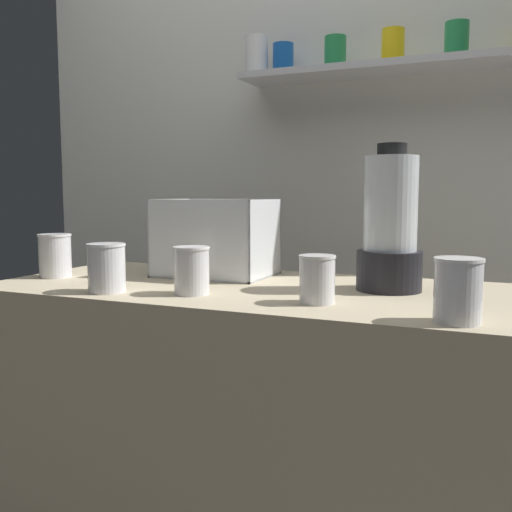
{
  "coord_description": "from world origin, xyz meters",
  "views": [
    {
      "loc": [
        0.59,
        -1.37,
        1.14
      ],
      "look_at": [
        0.0,
        0.0,
        0.98
      ],
      "focal_mm": 40.31,
      "sensor_mm": 36.0,
      "label": 1
    }
  ],
  "objects_px": {
    "juice_cup_pomegranate_far_left": "(55,257)",
    "blender_pitcher": "(390,230)",
    "juice_cup_carrot_far_right": "(458,293)",
    "juice_cup_carrot_right": "(317,282)",
    "juice_cup_beet_left": "(107,271)",
    "carrot_display_bin": "(217,252)",
    "juice_cup_mango_middle": "(192,273)"
  },
  "relations": [
    {
      "from": "juice_cup_mango_middle",
      "to": "juice_cup_carrot_far_right",
      "type": "relative_size",
      "value": 0.94
    },
    {
      "from": "blender_pitcher",
      "to": "juice_cup_carrot_far_right",
      "type": "height_order",
      "value": "blender_pitcher"
    },
    {
      "from": "carrot_display_bin",
      "to": "juice_cup_beet_left",
      "type": "xyz_separation_m",
      "value": [
        -0.12,
        -0.37,
        -0.02
      ]
    },
    {
      "from": "blender_pitcher",
      "to": "juice_cup_beet_left",
      "type": "bearing_deg",
      "value": -154.82
    },
    {
      "from": "juice_cup_carrot_far_right",
      "to": "carrot_display_bin",
      "type": "bearing_deg",
      "value": 150.87
    },
    {
      "from": "juice_cup_pomegranate_far_left",
      "to": "juice_cup_carrot_right",
      "type": "xyz_separation_m",
      "value": [
        0.82,
        -0.09,
        -0.01
      ]
    },
    {
      "from": "juice_cup_beet_left",
      "to": "carrot_display_bin",
      "type": "bearing_deg",
      "value": 72.6
    },
    {
      "from": "juice_cup_carrot_right",
      "to": "juice_cup_carrot_far_right",
      "type": "xyz_separation_m",
      "value": [
        0.3,
        -0.09,
        0.01
      ]
    },
    {
      "from": "juice_cup_carrot_right",
      "to": "juice_cup_carrot_far_right",
      "type": "distance_m",
      "value": 0.31
    },
    {
      "from": "juice_cup_mango_middle",
      "to": "juice_cup_pomegranate_far_left",
      "type": "bearing_deg",
      "value": 169.3
    },
    {
      "from": "juice_cup_carrot_far_right",
      "to": "blender_pitcher",
      "type": "bearing_deg",
      "value": 119.95
    },
    {
      "from": "juice_cup_mango_middle",
      "to": "juice_cup_carrot_right",
      "type": "xyz_separation_m",
      "value": [
        0.31,
        0.01,
        -0.0
      ]
    },
    {
      "from": "carrot_display_bin",
      "to": "juice_cup_beet_left",
      "type": "height_order",
      "value": "carrot_display_bin"
    },
    {
      "from": "juice_cup_pomegranate_far_left",
      "to": "juice_cup_mango_middle",
      "type": "xyz_separation_m",
      "value": [
        0.51,
        -0.1,
        -0.01
      ]
    },
    {
      "from": "blender_pitcher",
      "to": "juice_cup_mango_middle",
      "type": "relative_size",
      "value": 3.15
    },
    {
      "from": "juice_cup_beet_left",
      "to": "juice_cup_carrot_far_right",
      "type": "bearing_deg",
      "value": -1.51
    },
    {
      "from": "juice_cup_carrot_right",
      "to": "juice_cup_carrot_far_right",
      "type": "relative_size",
      "value": 0.87
    },
    {
      "from": "carrot_display_bin",
      "to": "juice_cup_beet_left",
      "type": "bearing_deg",
      "value": -107.4
    },
    {
      "from": "juice_cup_pomegranate_far_left",
      "to": "juice_cup_carrot_far_right",
      "type": "relative_size",
      "value": 1.02
    },
    {
      "from": "juice_cup_mango_middle",
      "to": "juice_cup_carrot_right",
      "type": "distance_m",
      "value": 0.31
    },
    {
      "from": "juice_cup_mango_middle",
      "to": "juice_cup_beet_left",
      "type": "bearing_deg",
      "value": -164.88
    },
    {
      "from": "juice_cup_beet_left",
      "to": "juice_cup_carrot_far_right",
      "type": "xyz_separation_m",
      "value": [
        0.82,
        -0.02,
        0.01
      ]
    },
    {
      "from": "juice_cup_pomegranate_far_left",
      "to": "juice_cup_carrot_right",
      "type": "relative_size",
      "value": 1.17
    },
    {
      "from": "carrot_display_bin",
      "to": "blender_pitcher",
      "type": "bearing_deg",
      "value": -7.89
    },
    {
      "from": "juice_cup_carrot_right",
      "to": "juice_cup_mango_middle",
      "type": "bearing_deg",
      "value": -178.6
    },
    {
      "from": "juice_cup_beet_left",
      "to": "juice_cup_mango_middle",
      "type": "xyz_separation_m",
      "value": [
        0.21,
        0.06,
        0.0
      ]
    },
    {
      "from": "carrot_display_bin",
      "to": "juice_cup_carrot_right",
      "type": "height_order",
      "value": "carrot_display_bin"
    },
    {
      "from": "juice_cup_beet_left",
      "to": "juice_cup_carrot_far_right",
      "type": "height_order",
      "value": "juice_cup_carrot_far_right"
    },
    {
      "from": "carrot_display_bin",
      "to": "juice_cup_carrot_right",
      "type": "xyz_separation_m",
      "value": [
        0.4,
        -0.31,
        -0.02
      ]
    },
    {
      "from": "carrot_display_bin",
      "to": "juice_cup_pomegranate_far_left",
      "type": "relative_size",
      "value": 2.56
    },
    {
      "from": "juice_cup_pomegranate_far_left",
      "to": "blender_pitcher",
      "type": "bearing_deg",
      "value": 8.9
    },
    {
      "from": "blender_pitcher",
      "to": "juice_cup_carrot_right",
      "type": "bearing_deg",
      "value": -116.14
    }
  ]
}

